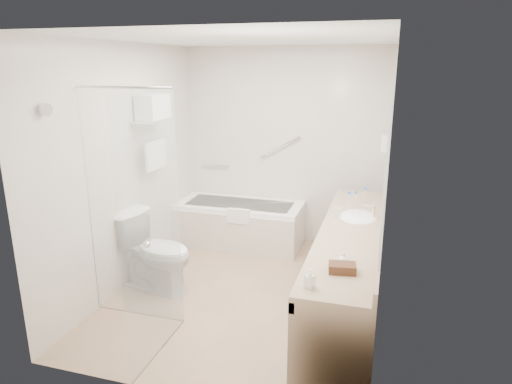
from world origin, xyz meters
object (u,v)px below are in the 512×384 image
(toilet, at_px, (156,252))
(amenity_basket, at_px, (342,268))
(vanity_counter, at_px, (350,252))
(water_bottle_left, at_px, (356,200))
(bathtub, at_px, (240,224))

(toilet, xyz_separation_m, amenity_basket, (1.99, -0.87, 0.48))
(vanity_counter, distance_m, water_bottle_left, 0.74)
(bathtub, distance_m, toilet, 1.49)
(bathtub, height_order, vanity_counter, vanity_counter)
(toilet, height_order, water_bottle_left, water_bottle_left)
(bathtub, relative_size, amenity_basket, 8.29)
(bathtub, bearing_deg, water_bottle_left, -25.25)
(toilet, bearing_deg, vanity_counter, -78.44)
(vanity_counter, bearing_deg, bathtub, 137.65)
(bathtub, xyz_separation_m, water_bottle_left, (1.50, -0.71, 0.65))
(toilet, bearing_deg, amenity_basket, -102.58)
(bathtub, xyz_separation_m, amenity_basket, (1.54, -2.28, 0.61))
(vanity_counter, relative_size, toilet, 3.27)
(bathtub, relative_size, vanity_counter, 0.59)
(bathtub, relative_size, toilet, 1.94)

